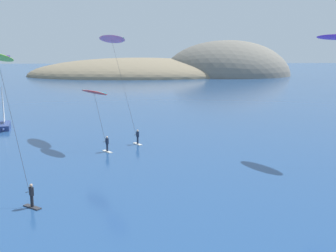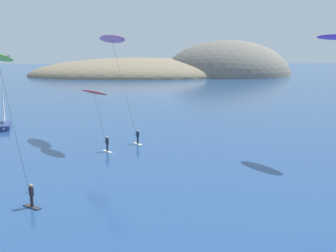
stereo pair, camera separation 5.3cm
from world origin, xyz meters
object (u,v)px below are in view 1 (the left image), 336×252
at_px(kitesurfer_pink, 113,45).
at_px(kitesurfer_red, 95,97).
at_px(kitesurfer_lime, 0,68).
at_px(sailboat_near, 4,124).

relative_size(kitesurfer_pink, kitesurfer_red, 1.93).
bearing_deg(kitesurfer_lime, kitesurfer_pink, 71.78).
bearing_deg(kitesurfer_lime, sailboat_near, 108.03).
bearing_deg(kitesurfer_red, kitesurfer_lime, -109.95).
xyz_separation_m(sailboat_near, kitesurfer_pink, (15.41, -5.79, 10.59)).
distance_m(sailboat_near, kitesurfer_pink, 19.57).
xyz_separation_m(kitesurfer_pink, kitesurfer_lime, (-6.80, -20.66, -1.77)).
bearing_deg(kitesurfer_pink, kitesurfer_lime, -108.22).
height_order(sailboat_near, kitesurfer_pink, kitesurfer_pink).
bearing_deg(sailboat_near, kitesurfer_red, -41.53).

